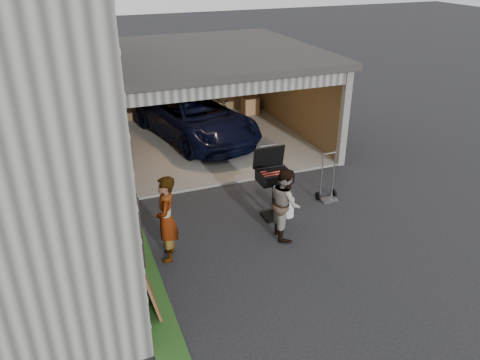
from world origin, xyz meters
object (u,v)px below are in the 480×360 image
object	(u,v)px
bbq_grill	(274,178)
plywood_panel	(148,284)
woman	(166,219)
man	(285,203)
minivan	(196,119)
propane_tank	(288,207)
hand_truck	(328,191)

from	to	relation	value
bbq_grill	plywood_panel	bearing A→B (deg)	-147.73
plywood_panel	woman	bearing A→B (deg)	63.91
bbq_grill	man	bearing A→B (deg)	-97.07
minivan	man	bearing A→B (deg)	-101.65
woman	man	xyz separation A→B (m)	(2.49, -0.09, -0.10)
plywood_panel	propane_tank	bearing A→B (deg)	28.46
man	plywood_panel	world-z (taller)	man
minivan	plywood_panel	bearing A→B (deg)	-125.25
man	hand_truck	xyz separation A→B (m)	(1.70, 1.06, -0.54)
minivan	man	xyz separation A→B (m)	(0.14, -6.08, 0.09)
woman	propane_tank	world-z (taller)	woman
hand_truck	bbq_grill	bearing A→B (deg)	-172.76
minivan	plywood_panel	size ratio (longest dim) A/B	4.85
woman	plywood_panel	distance (m)	1.53
plywood_panel	hand_truck	size ratio (longest dim) A/B	0.84
woman	man	bearing A→B (deg)	103.93
man	plywood_panel	distance (m)	3.39
plywood_panel	minivan	bearing A→B (deg)	67.72
hand_truck	propane_tank	bearing A→B (deg)	-165.69
minivan	hand_truck	world-z (taller)	minivan
man	bbq_grill	distance (m)	0.83
woman	propane_tank	xyz separation A→B (m)	(2.92, 0.60, -0.66)
bbq_grill	plywood_panel	xyz separation A→B (m)	(-3.24, -2.05, -0.46)
propane_tank	hand_truck	world-z (taller)	hand_truck
bbq_grill	woman	bearing A→B (deg)	-164.53
man	hand_truck	distance (m)	2.07
plywood_panel	hand_truck	world-z (taller)	hand_truck
minivan	hand_truck	distance (m)	5.36
man	plywood_panel	bearing A→B (deg)	121.47
propane_tank	hand_truck	bearing A→B (deg)	16.26
bbq_grill	propane_tank	distance (m)	0.82
propane_tank	hand_truck	size ratio (longest dim) A/B	0.36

